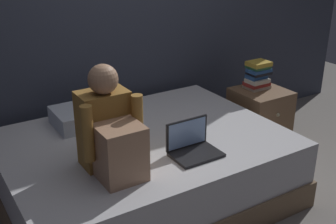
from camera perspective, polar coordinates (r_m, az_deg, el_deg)
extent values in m
plane|color=gray|center=(3.21, 2.88, -12.77)|extent=(8.00, 8.00, 0.00)
cube|color=#7A6047|center=(3.28, -3.04, -9.80)|extent=(2.00, 1.50, 0.20)
cube|color=silver|center=(3.15, -3.14, -5.87)|extent=(1.96, 1.46, 0.31)
cube|color=brown|center=(4.02, 11.97, -0.94)|extent=(0.44, 0.44, 0.56)
sphere|color=gray|center=(3.83, 14.36, -0.36)|extent=(0.04, 0.04, 0.04)
cube|color=olive|center=(2.67, -8.48, -2.14)|extent=(0.30, 0.20, 0.48)
sphere|color=#A87C5E|center=(2.52, -8.62, 4.32)|extent=(0.18, 0.18, 0.18)
cube|color=#A87C5E|center=(2.52, -6.33, -5.38)|extent=(0.26, 0.24, 0.34)
cylinder|color=olive|center=(2.47, -10.61, -2.86)|extent=(0.07, 0.07, 0.34)
cylinder|color=olive|center=(2.59, -4.06, -1.27)|extent=(0.07, 0.07, 0.34)
cube|color=black|center=(2.82, 3.78, -5.68)|extent=(0.32, 0.22, 0.02)
cube|color=black|center=(2.86, 2.49, -2.82)|extent=(0.32, 0.01, 0.20)
cube|color=#8CB2EA|center=(2.85, 2.58, -2.87)|extent=(0.29, 0.00, 0.18)
cube|color=silver|center=(3.34, -10.17, -0.28)|extent=(0.56, 0.36, 0.13)
cube|color=beige|center=(3.96, 11.71, 3.34)|extent=(0.21, 0.16, 0.03)
cube|color=#9E2D28|center=(3.94, 11.68, 3.71)|extent=(0.20, 0.15, 0.03)
cube|color=beige|center=(3.91, 11.78, 4.10)|extent=(0.19, 0.14, 0.03)
cube|color=#284C84|center=(3.91, 11.64, 4.67)|extent=(0.17, 0.12, 0.04)
cube|color=black|center=(3.91, 11.97, 5.11)|extent=(0.20, 0.14, 0.03)
cube|color=#284C84|center=(3.89, 11.98, 5.42)|extent=(0.21, 0.13, 0.03)
cube|color=#387042|center=(3.90, 11.87, 5.89)|extent=(0.18, 0.15, 0.03)
cube|color=gold|center=(3.89, 11.96, 6.30)|extent=(0.19, 0.15, 0.04)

